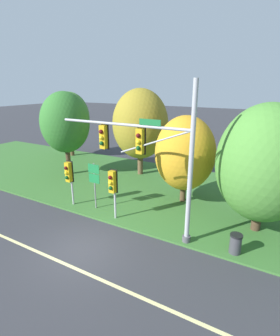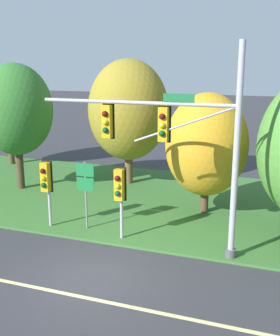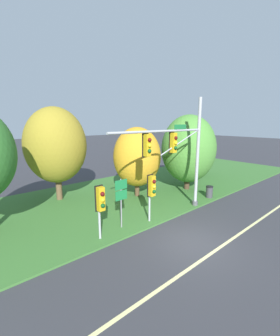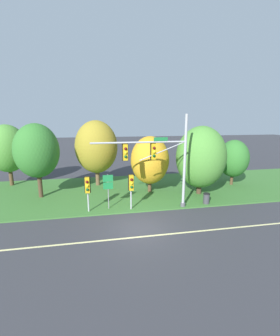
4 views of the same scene
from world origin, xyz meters
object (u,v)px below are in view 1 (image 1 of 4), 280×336
pedestrian_signal_further_along (113,184)px  route_sign_post (94,179)px  pedestrian_signal_near_kerb (69,174)px  tree_nearest_road (70,117)px  tree_behind_signpost (140,124)px  tree_left_of_mast (65,123)px  tree_tall_centre (265,164)px  traffic_signal_mast (151,152)px  tree_mid_verge (185,153)px  trash_bin (236,244)px

pedestrian_signal_further_along → route_sign_post: 1.89m
pedestrian_signal_near_kerb → tree_nearest_road: tree_nearest_road is taller
tree_behind_signpost → pedestrian_signal_further_along: bearing=-71.1°
tree_left_of_mast → tree_tall_centre: size_ratio=1.04×
pedestrian_signal_further_along → tree_behind_signpost: 8.32m
traffic_signal_mast → tree_nearest_road: bearing=146.7°
tree_left_of_mast → tree_mid_verge: 10.42m
route_sign_post → traffic_signal_mast: bearing=-9.4°
tree_left_of_mast → tree_tall_centre: (14.96, -1.82, -0.74)m
tree_behind_signpost → trash_bin: tree_behind_signpost is taller
traffic_signal_mast → tree_nearest_road: size_ratio=1.15×
route_sign_post → tree_behind_signpost: size_ratio=0.41×
route_sign_post → tree_nearest_road: 13.53m
tree_mid_verge → tree_tall_centre: size_ratio=0.85×
tree_tall_centre → trash_bin: size_ratio=7.03×
tree_nearest_road → trash_bin: (18.48, -9.13, -3.57)m
traffic_signal_mast → route_sign_post: traffic_signal_mast is taller
pedestrian_signal_near_kerb → tree_nearest_road: size_ratio=0.44×
trash_bin → tree_left_of_mast: bearing=162.9°
tree_behind_signpost → tree_tall_centre: size_ratio=1.08×
pedestrian_signal_near_kerb → tree_mid_verge: 7.24m
tree_tall_centre → trash_bin: 4.13m
pedestrian_signal_near_kerb → tree_nearest_road: 12.67m
route_sign_post → tree_mid_verge: size_ratio=0.52×
route_sign_post → tree_tall_centre: (8.88, 2.19, 1.69)m
traffic_signal_mast → trash_bin: 5.65m
route_sign_post → pedestrian_signal_further_along: bearing=-18.7°
pedestrian_signal_further_along → trash_bin: (6.55, 0.16, -1.63)m
trash_bin → tree_tall_centre: bearing=78.2°
route_sign_post → tree_mid_verge: bearing=40.6°
tree_nearest_road → traffic_signal_mast: bearing=-33.3°
pedestrian_signal_near_kerb → trash_bin: 10.05m
tree_tall_centre → pedestrian_signal_near_kerb: bearing=-165.9°
tree_mid_verge → tree_tall_centre: tree_tall_centre is taller
tree_behind_signpost → pedestrian_signal_near_kerb: bearing=-95.8°
route_sign_post → tree_tall_centre: bearing=13.8°
route_sign_post → tree_tall_centre: size_ratio=0.44×
traffic_signal_mast → tree_mid_verge: size_ratio=1.36×
tree_mid_verge → tree_tall_centre: bearing=-17.7°
tree_nearest_road → tree_left_of_mast: size_ratio=0.97×
tree_mid_verge → tree_tall_centre: (4.61, -1.47, 0.41)m
tree_nearest_road → tree_mid_verge: size_ratio=1.19×
pedestrian_signal_further_along → tree_left_of_mast: size_ratio=0.43×
pedestrian_signal_further_along → tree_mid_verge: tree_mid_verge is taller
tree_behind_signpost → tree_tall_centre: 10.86m
traffic_signal_mast → tree_left_of_mast: size_ratio=1.11×
traffic_signal_mast → tree_left_of_mast: (-10.20, 4.68, 0.11)m
tree_mid_verge → tree_tall_centre: 4.86m
tree_tall_centre → tree_mid_verge: bearing=162.3°
traffic_signal_mast → tree_nearest_road: traffic_signal_mast is taller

